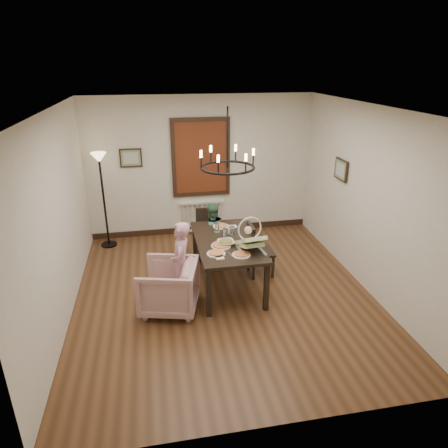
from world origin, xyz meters
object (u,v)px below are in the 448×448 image
object	(u,v)px
chair_right	(261,249)
elderly_woman	(181,270)
dining_table	(227,245)
seated_man	(211,238)
armchair	(169,287)
drinking_glass	(225,233)
floor_lamp	(104,202)
baby_bouncer	(250,239)
chair_far	(208,234)

from	to	relation	value
chair_right	elderly_woman	xyz separation A→B (m)	(-1.38, -0.59, 0.07)
dining_table	seated_man	size ratio (longest dim) A/B	1.82
chair_right	armchair	size ratio (longest dim) A/B	1.14
drinking_glass	chair_right	bearing A→B (deg)	12.80
elderly_woman	floor_lamp	size ratio (longest dim) A/B	0.59
baby_bouncer	drinking_glass	world-z (taller)	baby_bouncer
drinking_glass	floor_lamp	xyz separation A→B (m)	(-1.99, 1.79, 0.03)
elderly_woman	floor_lamp	distance (m)	2.59
dining_table	floor_lamp	bearing A→B (deg)	136.24
chair_right	floor_lamp	distance (m)	3.13
drinking_glass	chair_far	bearing A→B (deg)	98.65
drinking_glass	elderly_woman	bearing A→B (deg)	-149.08
drinking_glass	armchair	bearing A→B (deg)	-146.76
drinking_glass	floor_lamp	bearing A→B (deg)	137.99
armchair	elderly_woman	bearing A→B (deg)	144.78
chair_right	elderly_woman	world-z (taller)	elderly_woman
seated_man	elderly_woman	bearing A→B (deg)	45.28
dining_table	baby_bouncer	bearing A→B (deg)	-56.94
chair_far	baby_bouncer	distance (m)	1.58
chair_right	dining_table	bearing A→B (deg)	112.14
baby_bouncer	floor_lamp	world-z (taller)	floor_lamp
elderly_woman	seated_man	world-z (taller)	elderly_woman
chair_right	seated_man	world-z (taller)	seated_man
dining_table	elderly_woman	world-z (taller)	elderly_woman
armchair	seated_man	world-z (taller)	seated_man
dining_table	armchair	xyz separation A→B (m)	(-0.95, -0.50, -0.34)
chair_right	drinking_glass	bearing A→B (deg)	102.60
floor_lamp	dining_table	bearing A→B (deg)	-43.54
armchair	chair_far	bearing A→B (deg)	166.56
elderly_woman	baby_bouncer	xyz separation A→B (m)	(1.02, -0.07, 0.44)
dining_table	floor_lamp	distance (m)	2.77
elderly_woman	floor_lamp	bearing A→B (deg)	-139.26
chair_far	armchair	xyz separation A→B (m)	(-0.80, -1.54, -0.09)
dining_table	baby_bouncer	distance (m)	0.55
chair_far	drinking_glass	world-z (taller)	drinking_glass
dining_table	drinking_glass	size ratio (longest dim) A/B	11.36
dining_table	elderly_woman	bearing A→B (deg)	-156.54
armchair	elderly_woman	size ratio (longest dim) A/B	0.77
armchair	drinking_glass	world-z (taller)	drinking_glass
seated_man	drinking_glass	bearing A→B (deg)	81.97
chair_far	chair_right	xyz separation A→B (m)	(0.78, -0.77, 0.01)
chair_far	drinking_glass	bearing A→B (deg)	-78.18
elderly_woman	floor_lamp	xyz separation A→B (m)	(-1.25, 2.23, 0.37)
armchair	baby_bouncer	world-z (taller)	baby_bouncer
dining_table	seated_man	xyz separation A→B (m)	(-0.12, 0.84, -0.24)
dining_table	baby_bouncer	xyz separation A→B (m)	(0.26, -0.40, 0.26)
dining_table	chair_far	world-z (taller)	chair_far
chair_far	chair_right	world-z (taller)	chair_right
armchair	baby_bouncer	size ratio (longest dim) A/B	1.52
dining_table	elderly_woman	size ratio (longest dim) A/B	1.61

